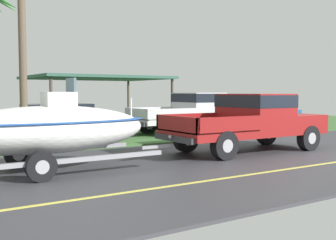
# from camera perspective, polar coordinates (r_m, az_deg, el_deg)

# --- Properties ---
(ground) EXTENTS (36.00, 22.00, 0.11)m
(ground) POSITION_cam_1_polar(r_m,az_deg,el_deg) (19.90, -1.91, -1.58)
(ground) COLOR #38383D
(pickup_truck_towing) EXTENTS (5.54, 2.11, 1.81)m
(pickup_truck_towing) POSITION_cam_1_polar(r_m,az_deg,el_deg) (13.49, 11.64, 0.15)
(pickup_truck_towing) COLOR maroon
(pickup_truck_towing) RESTS_ON ground
(boat_on_trailer) EXTENTS (6.03, 2.23, 2.19)m
(boat_on_trailer) POSITION_cam_1_polar(r_m,az_deg,el_deg) (10.07, -16.00, -1.19)
(boat_on_trailer) COLOR gray
(boat_on_trailer) RESTS_ON ground
(parked_pickup_background) EXTENTS (5.88, 2.01, 1.83)m
(parked_pickup_background) POSITION_cam_1_polar(r_m,az_deg,el_deg) (18.94, 4.08, 1.28)
(parked_pickup_background) COLOR silver
(parked_pickup_background) RESTS_ON ground
(parked_sedan_near) EXTENTS (4.52, 1.95, 1.38)m
(parked_sedan_near) POSITION_cam_1_polar(r_m,az_deg,el_deg) (23.35, 12.36, 0.81)
(parked_sedan_near) COLOR #234C89
(parked_sedan_near) RESTS_ON ground
(parked_sedan_far) EXTENTS (4.65, 1.86, 1.38)m
(parked_sedan_far) POSITION_cam_1_polar(r_m,az_deg,el_deg) (17.86, -14.34, -0.11)
(parked_sedan_far) COLOR black
(parked_sedan_far) RESTS_ON ground
(carport_awning) EXTENTS (6.87, 5.44, 2.69)m
(carport_awning) POSITION_cam_1_polar(r_m,az_deg,el_deg) (22.50, -9.77, 5.57)
(carport_awning) COLOR #4C4238
(carport_awning) RESTS_ON ground
(utility_pole) EXTENTS (0.24, 1.80, 8.55)m
(utility_pole) POSITION_cam_1_polar(r_m,az_deg,el_deg) (14.29, -19.32, 13.98)
(utility_pole) COLOR brown
(utility_pole) RESTS_ON ground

